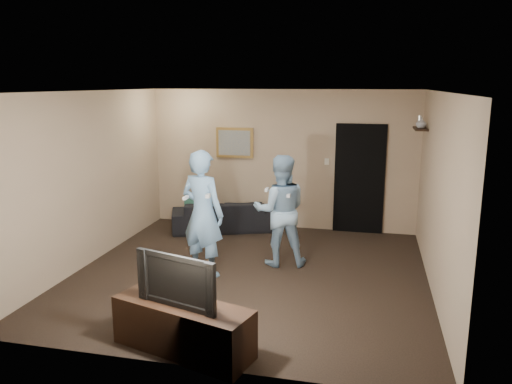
% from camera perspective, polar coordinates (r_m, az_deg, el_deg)
% --- Properties ---
extents(ground, '(5.00, 5.00, 0.00)m').
position_cam_1_polar(ground, '(7.35, -0.68, -9.28)').
color(ground, black).
rests_on(ground, ground).
extents(ceiling, '(5.00, 5.00, 0.04)m').
position_cam_1_polar(ceiling, '(6.83, -0.74, 11.43)').
color(ceiling, silver).
rests_on(ceiling, wall_back).
extents(wall_back, '(5.00, 0.04, 2.60)m').
position_cam_1_polar(wall_back, '(9.39, 2.92, 3.71)').
color(wall_back, tan).
rests_on(wall_back, ground).
extents(wall_front, '(5.00, 0.04, 2.60)m').
position_cam_1_polar(wall_front, '(4.66, -8.05, -5.38)').
color(wall_front, tan).
rests_on(wall_front, ground).
extents(wall_left, '(0.04, 5.00, 2.60)m').
position_cam_1_polar(wall_left, '(7.94, -18.52, 1.48)').
color(wall_left, tan).
rests_on(wall_left, ground).
extents(wall_right, '(0.04, 5.00, 2.60)m').
position_cam_1_polar(wall_right, '(6.84, 20.08, -0.30)').
color(wall_right, tan).
rests_on(wall_right, ground).
extents(sofa, '(2.05, 1.38, 0.56)m').
position_cam_1_polar(sofa, '(9.39, -3.70, -2.66)').
color(sofa, black).
rests_on(sofa, ground).
extents(throw_pillow, '(0.40, 0.15, 0.39)m').
position_cam_1_polar(throw_pillow, '(9.52, -6.97, -1.28)').
color(throw_pillow, '#1C5544').
rests_on(throw_pillow, sofa).
extents(painting_frame, '(0.72, 0.05, 0.57)m').
position_cam_1_polar(painting_frame, '(9.52, -2.45, 5.65)').
color(painting_frame, olive).
rests_on(painting_frame, wall_back).
extents(painting_canvas, '(0.62, 0.01, 0.47)m').
position_cam_1_polar(painting_canvas, '(9.49, -2.49, 5.63)').
color(painting_canvas, slate).
rests_on(painting_canvas, painting_frame).
extents(doorway, '(0.90, 0.06, 2.00)m').
position_cam_1_polar(doorway, '(9.27, 11.73, 1.47)').
color(doorway, black).
rests_on(doorway, ground).
extents(light_switch, '(0.08, 0.02, 0.12)m').
position_cam_1_polar(light_switch, '(9.25, 8.09, 3.47)').
color(light_switch, silver).
rests_on(light_switch, wall_back).
extents(wall_shelf, '(0.20, 0.60, 0.03)m').
position_cam_1_polar(wall_shelf, '(8.50, 18.28, 6.88)').
color(wall_shelf, black).
rests_on(wall_shelf, wall_right).
extents(shelf_vase, '(0.19, 0.19, 0.17)m').
position_cam_1_polar(shelf_vase, '(8.42, 18.37, 7.51)').
color(shelf_vase, '#A2A1A6').
rests_on(shelf_vase, wall_shelf).
extents(shelf_figurine, '(0.06, 0.06, 0.18)m').
position_cam_1_polar(shelf_figurine, '(8.74, 18.19, 7.71)').
color(shelf_figurine, white).
rests_on(shelf_figurine, wall_shelf).
extents(tv_console, '(1.57, 0.89, 0.54)m').
position_cam_1_polar(tv_console, '(5.36, -8.33, -15.09)').
color(tv_console, black).
rests_on(tv_console, ground).
extents(television, '(0.94, 0.39, 0.55)m').
position_cam_1_polar(television, '(5.14, -8.52, -9.73)').
color(television, black).
rests_on(television, tv_console).
extents(wii_player_left, '(0.76, 0.61, 1.82)m').
position_cam_1_polar(wii_player_left, '(7.06, -6.11, -2.49)').
color(wii_player_left, '#74A1CA').
rests_on(wii_player_left, ground).
extents(wii_player_right, '(0.95, 0.81, 1.68)m').
position_cam_1_polar(wii_player_right, '(7.48, 2.79, -2.13)').
color(wii_player_right, '#8AADC9').
rests_on(wii_player_right, ground).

